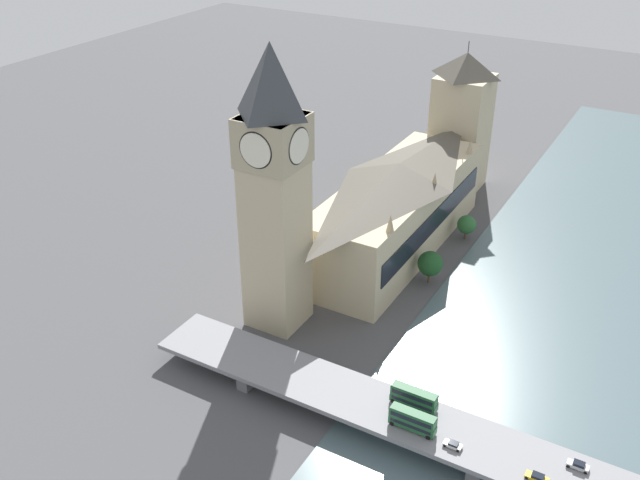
% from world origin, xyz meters
% --- Properties ---
extents(ground_plane, '(600.00, 600.00, 0.00)m').
position_xyz_m(ground_plane, '(0.00, 0.00, 0.00)').
color(ground_plane, '#4C4C4F').
extents(river_water, '(64.96, 360.00, 0.30)m').
position_xyz_m(river_water, '(-38.48, 0.00, 0.15)').
color(river_water, '#4C6066').
rests_on(river_water, ground_plane).
extents(parliament_hall, '(25.16, 81.56, 29.24)m').
position_xyz_m(parliament_hall, '(15.35, -8.00, 14.54)').
color(parliament_hall, '#C1B28E').
rests_on(parliament_hall, ground_plane).
extents(clock_tower, '(14.93, 14.93, 75.34)m').
position_xyz_m(clock_tower, '(26.44, 43.62, 40.32)').
color(clock_tower, '#C1B28E').
rests_on(clock_tower, ground_plane).
extents(victoria_tower, '(18.17, 18.17, 54.39)m').
position_xyz_m(victoria_tower, '(15.41, -61.87, 25.20)').
color(victoria_tower, '#C1B28E').
rests_on(victoria_tower, ground_plane).
extents(road_bridge, '(161.92, 15.36, 5.39)m').
position_xyz_m(road_bridge, '(-38.48, 66.14, 4.41)').
color(road_bridge, slate).
rests_on(road_bridge, ground_plane).
extents(double_decker_bus_lead, '(10.18, 2.52, 4.69)m').
position_xyz_m(double_decker_bus_lead, '(-23.62, 69.20, 7.99)').
color(double_decker_bus_lead, '#235B33').
rests_on(double_decker_bus_lead, road_bridge).
extents(double_decker_bus_mid, '(10.55, 2.65, 4.64)m').
position_xyz_m(double_decker_bus_mid, '(-21.07, 62.62, 7.95)').
color(double_decker_bus_mid, '#235B33').
rests_on(double_decker_bus_mid, road_bridge).
extents(car_northbound_lead, '(3.82, 1.75, 1.31)m').
position_xyz_m(car_northbound_lead, '(-32.90, 69.78, 6.06)').
color(car_northbound_lead, silver).
rests_on(car_northbound_lead, road_bridge).
extents(car_northbound_tail, '(4.29, 1.75, 1.54)m').
position_xyz_m(car_northbound_tail, '(-56.39, 62.73, 6.15)').
color(car_northbound_tail, silver).
rests_on(car_northbound_tail, road_bridge).
extents(car_southbound_mid, '(4.51, 1.80, 1.37)m').
position_xyz_m(car_southbound_mid, '(-50.16, 69.73, 6.07)').
color(car_southbound_mid, gold).
rests_on(car_southbound_mid, road_bridge).
extents(tree_embankment_near, '(7.43, 7.43, 10.15)m').
position_xyz_m(tree_embankment_near, '(-1.85, 5.90, 6.41)').
color(tree_embankment_near, brown).
rests_on(tree_embankment_near, ground_plane).
extents(tree_embankment_mid, '(6.13, 6.13, 8.34)m').
position_xyz_m(tree_embankment_mid, '(-2.14, -24.59, 5.25)').
color(tree_embankment_mid, brown).
rests_on(tree_embankment_mid, ground_plane).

